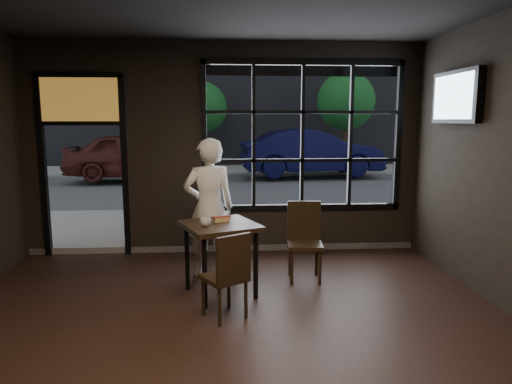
{
  "coord_description": "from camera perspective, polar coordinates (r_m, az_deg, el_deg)",
  "views": [
    {
      "loc": [
        0.02,
        -3.47,
        2.05
      ],
      "look_at": [
        0.4,
        2.2,
        1.15
      ],
      "focal_mm": 32.0,
      "sensor_mm": 36.0,
      "label": 1
    }
  ],
  "objects": [
    {
      "name": "floor",
      "position": [
        4.03,
        -3.87,
        -21.73
      ],
      "size": [
        6.0,
        7.0,
        0.02
      ],
      "primitive_type": "cube",
      "color": "black",
      "rests_on": "ground"
    },
    {
      "name": "window_frame",
      "position": [
        7.07,
        5.82,
        6.93
      ],
      "size": [
        3.06,
        0.12,
        2.28
      ],
      "primitive_type": "cube",
      "color": "black",
      "rests_on": "ground"
    },
    {
      "name": "stained_transom",
      "position": [
        7.29,
        -21.12,
        10.77
      ],
      "size": [
        1.2,
        0.06,
        0.7
      ],
      "primitive_type": "cube",
      "color": "orange",
      "rests_on": "ground"
    },
    {
      "name": "street_asphalt",
      "position": [
        27.54,
        -3.86,
        4.66
      ],
      "size": [
        60.0,
        41.0,
        0.04
      ],
      "primitive_type": "cube",
      "color": "#545456",
      "rests_on": "ground"
    },
    {
      "name": "building_across",
      "position": [
        27.02,
        -4.04,
        20.6
      ],
      "size": [
        28.0,
        12.0,
        15.0
      ],
      "primitive_type": "cube",
      "color": "#5B5956",
      "rests_on": "ground"
    },
    {
      "name": "cafe_table",
      "position": [
        5.44,
        -4.46,
        -8.33
      ],
      "size": [
        1.04,
        1.04,
        0.86
      ],
      "primitive_type": "cube",
      "rotation": [
        0.0,
        0.0,
        0.39
      ],
      "color": "black",
      "rests_on": "floor"
    },
    {
      "name": "chair_near",
      "position": [
        4.82,
        -4.01,
        -10.28
      ],
      "size": [
        0.55,
        0.55,
        0.92
      ],
      "primitive_type": "cube",
      "rotation": [
        0.0,
        0.0,
        3.72
      ],
      "color": "black",
      "rests_on": "floor"
    },
    {
      "name": "chair_window",
      "position": [
        5.9,
        6.13,
        -6.26
      ],
      "size": [
        0.47,
        0.47,
        1.0
      ],
      "primitive_type": "cube",
      "rotation": [
        0.0,
        0.0,
        -0.08
      ],
      "color": "black",
      "rests_on": "floor"
    },
    {
      "name": "man",
      "position": [
        5.99,
        -5.88,
        -2.0
      ],
      "size": [
        0.74,
        0.56,
        1.82
      ],
      "primitive_type": "imported",
      "rotation": [
        0.0,
        0.0,
        3.33
      ],
      "color": "white",
      "rests_on": "floor"
    },
    {
      "name": "hotdog",
      "position": [
        5.41,
        -4.32,
        -3.41
      ],
      "size": [
        0.22,
        0.14,
        0.06
      ],
      "primitive_type": null,
      "rotation": [
        0.0,
        0.0,
        0.35
      ],
      "color": "tan",
      "rests_on": "cafe_table"
    },
    {
      "name": "cup",
      "position": [
        5.21,
        -6.33,
        -3.74
      ],
      "size": [
        0.15,
        0.15,
        0.1
      ],
      "primitive_type": "imported",
      "rotation": [
        0.0,
        0.0,
        0.24
      ],
      "color": "silver",
      "rests_on": "cafe_table"
    },
    {
      "name": "tv",
      "position": [
        6.39,
        23.72,
        10.83
      ],
      "size": [
        0.13,
        1.13,
        0.66
      ],
      "primitive_type": "cube",
      "color": "black",
      "rests_on": "wall_right"
    },
    {
      "name": "navy_car",
      "position": [
        16.31,
        6.9,
        4.94
      ],
      "size": [
        5.08,
        2.16,
        1.63
      ],
      "primitive_type": "imported",
      "rotation": [
        0.0,
        0.0,
        1.66
      ],
      "color": "black",
      "rests_on": "street_asphalt"
    },
    {
      "name": "maroon_car",
      "position": [
        15.63,
        -14.7,
        4.38
      ],
      "size": [
        4.58,
        1.93,
        1.55
      ],
      "primitive_type": "imported",
      "rotation": [
        0.0,
        0.0,
        1.59
      ],
      "color": "#4B1C17",
      "rests_on": "street_asphalt"
    },
    {
      "name": "tree_left",
      "position": [
        18.98,
        -6.9,
        10.41
      ],
      "size": [
        2.11,
        2.11,
        3.61
      ],
      "color": "#332114",
      "rests_on": "street_asphalt"
    },
    {
      "name": "tree_right",
      "position": [
        19.02,
        11.17,
        11.06
      ],
      "size": [
        2.32,
        2.32,
        3.96
      ],
      "color": "#332114",
      "rests_on": "street_asphalt"
    }
  ]
}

